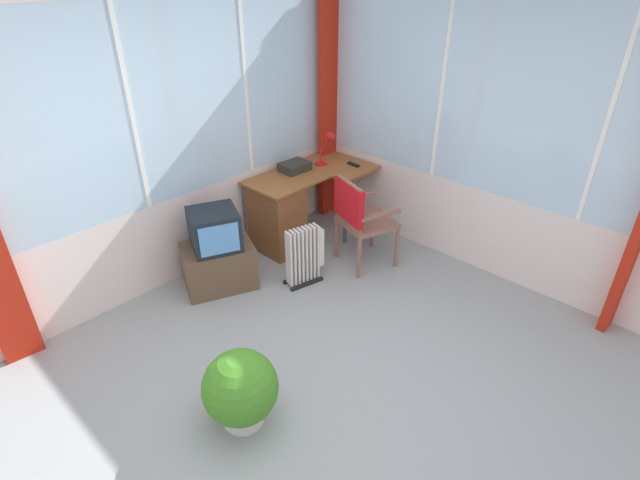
{
  "coord_description": "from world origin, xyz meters",
  "views": [
    {
      "loc": [
        -1.75,
        -1.57,
        2.72
      ],
      "look_at": [
        0.93,
        0.94,
        0.55
      ],
      "focal_mm": 27.17,
      "sensor_mm": 36.0,
      "label": 1
    }
  ],
  "objects": [
    {
      "name": "potted_plant",
      "position": [
        -0.49,
        0.32,
        0.29
      ],
      "size": [
        0.5,
        0.5,
        0.56
      ],
      "color": "beige",
      "rests_on": "ground"
    },
    {
      "name": "tv_on_stand",
      "position": [
        0.36,
        1.7,
        0.35
      ],
      "size": [
        0.76,
        0.66,
        0.79
      ],
      "color": "brown",
      "rests_on": "ground"
    },
    {
      "name": "tv_remote",
      "position": [
        2.09,
        1.54,
        0.77
      ],
      "size": [
        0.05,
        0.15,
        0.02
      ],
      "primitive_type": "cube",
      "rotation": [
        0.0,
        0.0,
        -0.05
      ],
      "color": "black",
      "rests_on": "desk"
    },
    {
      "name": "ground",
      "position": [
        0.0,
        0.0,
        -0.03
      ],
      "size": [
        5.63,
        5.22,
        0.06
      ],
      "primitive_type": "cube",
      "color": "gray"
    },
    {
      "name": "east_window_panel",
      "position": [
        2.34,
        -0.0,
        1.32
      ],
      "size": [
        0.07,
        4.22,
        2.64
      ],
      "color": "silver",
      "rests_on": "ground"
    },
    {
      "name": "wooden_armchair",
      "position": [
        1.51,
        1.0,
        0.59
      ],
      "size": [
        0.62,
        0.61,
        0.93
      ],
      "color": "#885948",
      "rests_on": "ground"
    },
    {
      "name": "curtain_corner",
      "position": [
        2.21,
        2.01,
        1.27
      ],
      "size": [
        0.28,
        0.09,
        2.54
      ],
      "primitive_type": "cube",
      "rotation": [
        0.0,
        0.0,
        0.06
      ],
      "color": "red",
      "rests_on": "ground"
    },
    {
      "name": "space_heater",
      "position": [
        0.96,
        1.15,
        0.3
      ],
      "size": [
        0.41,
        0.25,
        0.59
      ],
      "color": "silver",
      "rests_on": "ground"
    },
    {
      "name": "north_window_panel",
      "position": [
        -0.0,
        2.14,
        1.32
      ],
      "size": [
        4.63,
        0.07,
        2.64
      ],
      "color": "silver",
      "rests_on": "ground"
    },
    {
      "name": "paper_tray",
      "position": [
        1.56,
        1.9,
        0.8
      ],
      "size": [
        0.31,
        0.24,
        0.09
      ],
      "primitive_type": "cube",
      "rotation": [
        0.0,
        0.0,
        -0.04
      ],
      "color": "#2B2B23",
      "rests_on": "desk"
    },
    {
      "name": "desk_lamp",
      "position": [
        1.95,
        1.76,
        0.99
      ],
      "size": [
        0.24,
        0.2,
        0.35
      ],
      "color": "red",
      "rests_on": "desk"
    },
    {
      "name": "desk",
      "position": [
        1.25,
        1.8,
        0.41
      ],
      "size": [
        1.34,
        0.78,
        0.76
      ],
      "color": "brown",
      "rests_on": "ground"
    }
  ]
}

